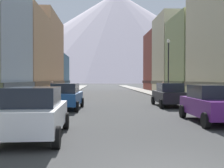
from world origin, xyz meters
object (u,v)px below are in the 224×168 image
at_px(car_left_1, 66,96).
at_px(potted_plant_1, 26,97).
at_px(car_left_0, 35,112).
at_px(car_right_1, 169,95).
at_px(potted_plant_0, 222,99).
at_px(car_right_0, 211,103).
at_px(pedestrian_0, 163,89).
at_px(pedestrian_1, 52,90).
at_px(streetlamp_right, 168,60).

distance_m(car_left_1, potted_plant_1, 3.77).
distance_m(car_left_0, car_right_1, 13.42).
relative_size(potted_plant_0, potted_plant_1, 1.07).
relative_size(car_left_0, car_right_0, 1.01).
bearing_deg(car_left_1, pedestrian_0, 54.12).
xyz_separation_m(potted_plant_1, pedestrian_1, (0.75, 7.20, 0.27)).
height_order(car_right_1, streetlamp_right, streetlamp_right).
height_order(pedestrian_1, streetlamp_right, streetlamp_right).
bearing_deg(pedestrian_1, streetlamp_right, -5.97).
distance_m(potted_plant_1, pedestrian_0, 17.81).
bearing_deg(car_right_1, car_left_0, -124.46).
bearing_deg(car_left_0, potted_plant_1, 105.72).
distance_m(car_left_1, pedestrian_0, 17.15).
distance_m(potted_plant_0, pedestrian_1, 16.28).
xyz_separation_m(car_right_0, streetlamp_right, (1.55, 14.16, 3.09)).
bearing_deg(potted_plant_1, car_left_0, -74.28).
xyz_separation_m(car_right_1, potted_plant_0, (3.20, -1.95, -0.21)).
height_order(car_left_0, streetlamp_right, streetlamp_right).
relative_size(car_right_0, pedestrian_0, 2.64).
height_order(potted_plant_0, potted_plant_1, potted_plant_0).
height_order(car_right_0, car_right_1, same).
bearing_deg(potted_plant_0, car_right_1, 148.63).
xyz_separation_m(car_left_0, car_left_1, (-0.00, 9.38, 0.00)).
bearing_deg(streetlamp_right, potted_plant_0, -78.68).
height_order(potted_plant_0, pedestrian_1, pedestrian_1).
xyz_separation_m(car_left_0, potted_plant_0, (10.80, 9.12, -0.21)).
xyz_separation_m(car_left_1, pedestrian_0, (10.05, 13.90, 0.02)).
xyz_separation_m(car_right_0, potted_plant_0, (3.20, 5.92, -0.21)).
height_order(potted_plant_1, streetlamp_right, streetlamp_right).
relative_size(car_right_1, pedestrian_0, 2.65).
distance_m(pedestrian_0, streetlamp_right, 6.72).
height_order(car_right_0, potted_plant_0, car_right_0).
bearing_deg(pedestrian_1, car_left_1, -75.09).
height_order(car_left_0, pedestrian_1, pedestrian_1).
xyz_separation_m(potted_plant_0, pedestrian_1, (-13.25, 9.45, 0.27)).
distance_m(potted_plant_0, streetlamp_right, 9.03).
height_order(car_left_1, pedestrian_0, pedestrian_0).
bearing_deg(car_right_1, potted_plant_1, 178.38).
xyz_separation_m(pedestrian_0, streetlamp_right, (-0.90, -5.92, 3.06)).
bearing_deg(pedestrian_1, car_left_0, -82.48).
xyz_separation_m(car_left_1, car_right_1, (7.60, 1.69, 0.00)).
bearing_deg(pedestrian_0, car_left_0, -113.35).
height_order(car_left_1, pedestrian_1, pedestrian_1).
relative_size(car_left_0, pedestrian_0, 2.66).
bearing_deg(car_right_0, car_right_1, 90.02).
height_order(car_left_1, streetlamp_right, streetlamp_right).
distance_m(car_left_0, potted_plant_1, 11.82).
height_order(car_left_1, car_right_0, same).
bearing_deg(potted_plant_0, car_left_0, -139.83).
bearing_deg(car_left_0, car_right_0, 22.80).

